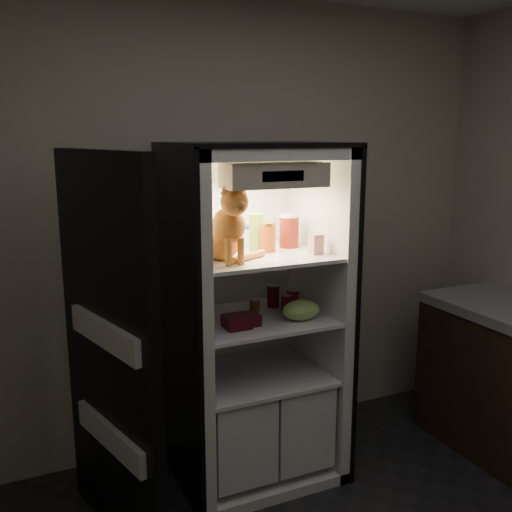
# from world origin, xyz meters

# --- Properties ---
(room_shell) EXTENTS (3.60, 3.60, 3.60)m
(room_shell) POSITION_xyz_m (0.00, 0.00, 1.62)
(room_shell) COLOR white
(room_shell) RESTS_ON floor
(refrigerator) EXTENTS (0.90, 0.72, 1.88)m
(refrigerator) POSITION_xyz_m (0.00, 1.38, 0.79)
(refrigerator) COLOR white
(refrigerator) RESTS_ON floor
(fridge_door) EXTENTS (0.28, 0.86, 1.85)m
(fridge_door) POSITION_xyz_m (-0.83, 1.13, 0.91)
(fridge_door) COLOR black
(fridge_door) RESTS_ON floor
(tabby_cat) EXTENTS (0.34, 0.39, 0.41)m
(tabby_cat) POSITION_xyz_m (-0.22, 1.23, 1.44)
(tabby_cat) COLOR #C36419
(tabby_cat) RESTS_ON refrigerator
(parmesan_shaker) EXTENTS (0.08, 0.08, 0.21)m
(parmesan_shaker) POSITION_xyz_m (0.03, 1.39, 1.39)
(parmesan_shaker) COLOR green
(parmesan_shaker) RESTS_ON refrigerator
(mayo_tub) EXTENTS (0.09, 0.09, 0.13)m
(mayo_tub) POSITION_xyz_m (0.04, 1.49, 1.35)
(mayo_tub) COLOR white
(mayo_tub) RESTS_ON refrigerator
(salsa_jar) EXTENTS (0.09, 0.09, 0.16)m
(salsa_jar) POSITION_xyz_m (0.08, 1.35, 1.37)
(salsa_jar) COLOR maroon
(salsa_jar) RESTS_ON refrigerator
(pepper_jar) EXTENTS (0.11, 0.11, 0.19)m
(pepper_jar) POSITION_xyz_m (0.24, 1.41, 1.38)
(pepper_jar) COLOR maroon
(pepper_jar) RESTS_ON refrigerator
(cream_carton) EXTENTS (0.06, 0.06, 0.11)m
(cream_carton) POSITION_xyz_m (0.28, 1.18, 1.34)
(cream_carton) COLOR silver
(cream_carton) RESTS_ON refrigerator
(soda_can_a) EXTENTS (0.07, 0.07, 0.13)m
(soda_can_a) POSITION_xyz_m (0.16, 1.45, 1.01)
(soda_can_a) COLOR black
(soda_can_a) RESTS_ON refrigerator
(soda_can_b) EXTENTS (0.07, 0.07, 0.13)m
(soda_can_b) POSITION_xyz_m (0.22, 1.31, 1.01)
(soda_can_b) COLOR black
(soda_can_b) RESTS_ON refrigerator
(soda_can_c) EXTENTS (0.06, 0.06, 0.11)m
(soda_can_c) POSITION_xyz_m (0.17, 1.30, 0.99)
(soda_can_c) COLOR black
(soda_can_c) RESTS_ON refrigerator
(condiment_jar) EXTENTS (0.06, 0.06, 0.08)m
(condiment_jar) POSITION_xyz_m (0.02, 1.40, 0.98)
(condiment_jar) COLOR #563C18
(condiment_jar) RESTS_ON refrigerator
(grape_bag) EXTENTS (0.21, 0.15, 0.11)m
(grape_bag) POSITION_xyz_m (0.19, 1.18, 0.99)
(grape_bag) COLOR #8EB956
(grape_bag) RESTS_ON refrigerator
(berry_box_left) EXTENTS (0.13, 0.13, 0.06)m
(berry_box_left) POSITION_xyz_m (-0.17, 1.20, 0.97)
(berry_box_left) COLOR #540E15
(berry_box_left) RESTS_ON refrigerator
(berry_box_right) EXTENTS (0.12, 0.12, 0.06)m
(berry_box_right) POSITION_xyz_m (-0.10, 1.22, 0.97)
(berry_box_right) COLOR #540E15
(berry_box_right) RESTS_ON refrigerator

